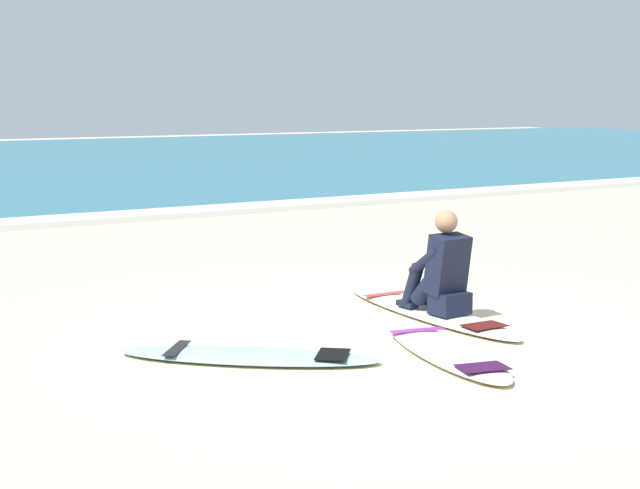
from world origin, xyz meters
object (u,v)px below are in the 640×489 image
(surfboard_spare_far, at_px, (445,351))
(surfboard_spare_near, at_px, (249,356))
(surfboard_main, at_px, (428,311))
(surfer_seated, at_px, (442,273))

(surfboard_spare_far, bearing_deg, surfboard_spare_near, 153.71)
(surfboard_spare_near, distance_m, surfboard_spare_far, 1.56)
(surfboard_main, relative_size, surfer_seated, 2.76)
(surfboard_main, distance_m, surfboard_spare_near, 2.22)
(surfboard_main, xyz_separation_m, surfer_seated, (-0.02, -0.21, 0.40))
(surfboard_main, height_order, surfboard_spare_far, same)
(surfboard_spare_near, xyz_separation_m, surfboard_spare_far, (1.40, -0.69, 0.00))
(surfboard_main, xyz_separation_m, surfboard_spare_far, (-0.77, -1.20, 0.00))
(surfer_seated, bearing_deg, surfboard_spare_far, -127.09)
(surfer_seated, bearing_deg, surfboard_main, 85.06)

